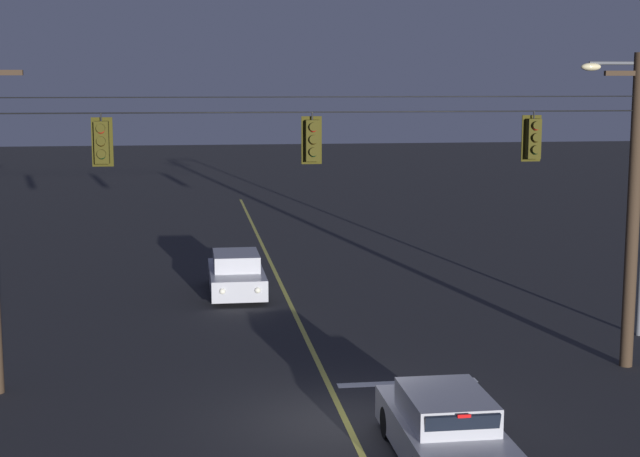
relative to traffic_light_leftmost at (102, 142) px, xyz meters
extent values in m
plane|color=#28282B|center=(5.13, -3.03, -5.78)|extent=(180.00, 180.00, 0.00)
cube|color=#D1C64C|center=(5.13, 6.02, -5.78)|extent=(0.14, 60.00, 0.01)
cube|color=silver|center=(7.03, -0.58, -5.78)|extent=(3.40, 0.36, 0.01)
cylinder|color=#38281C|center=(12.83, 0.02, -1.86)|extent=(0.32, 0.32, 7.83)
cube|color=#38281C|center=(12.83, 0.02, 1.55)|extent=(1.80, 0.12, 0.12)
cylinder|color=slate|center=(12.83, 0.02, 1.20)|extent=(0.12, 0.12, 0.18)
cylinder|color=black|center=(5.13, 0.02, 0.65)|extent=(15.39, 0.03, 0.03)
cylinder|color=black|center=(5.13, 0.02, 1.00)|extent=(15.39, 0.02, 0.02)
cylinder|color=black|center=(0.00, 0.02, 0.56)|extent=(0.04, 0.04, 0.18)
cube|color=#332D0A|center=(0.00, 0.02, -0.01)|extent=(0.32, 0.26, 0.96)
cube|color=#332D0A|center=(0.00, 0.16, -0.01)|extent=(0.48, 0.03, 1.12)
sphere|color=red|center=(0.00, -0.14, 0.28)|extent=(0.17, 0.17, 0.17)
cylinder|color=#332D0A|center=(0.00, -0.18, 0.33)|extent=(0.20, 0.10, 0.20)
sphere|color=#3D280A|center=(0.00, -0.14, -0.01)|extent=(0.17, 0.17, 0.17)
cylinder|color=#332D0A|center=(0.00, -0.18, 0.04)|extent=(0.20, 0.10, 0.20)
sphere|color=black|center=(0.00, -0.14, -0.29)|extent=(0.17, 0.17, 0.17)
cylinder|color=#332D0A|center=(0.00, -0.18, -0.25)|extent=(0.20, 0.10, 0.20)
cylinder|color=black|center=(4.81, 0.02, 0.56)|extent=(0.04, 0.04, 0.18)
cube|color=#332D0A|center=(4.81, 0.02, -0.01)|extent=(0.32, 0.26, 0.96)
cube|color=#332D0A|center=(4.81, 0.16, -0.01)|extent=(0.48, 0.03, 1.12)
sphere|color=red|center=(4.81, -0.14, 0.28)|extent=(0.17, 0.17, 0.17)
cylinder|color=#332D0A|center=(4.81, -0.18, 0.33)|extent=(0.20, 0.10, 0.20)
sphere|color=#3D280A|center=(4.81, -0.14, -0.01)|extent=(0.17, 0.17, 0.17)
cylinder|color=#332D0A|center=(4.81, -0.18, 0.04)|extent=(0.20, 0.10, 0.20)
sphere|color=black|center=(4.81, -0.14, -0.29)|extent=(0.17, 0.17, 0.17)
cylinder|color=#332D0A|center=(4.81, -0.18, -0.25)|extent=(0.20, 0.10, 0.20)
cylinder|color=black|center=(10.18, 0.02, 0.56)|extent=(0.04, 0.04, 0.18)
cube|color=#332D0A|center=(10.18, 0.02, -0.01)|extent=(0.32, 0.26, 0.96)
cube|color=#332D0A|center=(10.18, 0.16, -0.01)|extent=(0.48, 0.03, 1.12)
sphere|color=red|center=(10.18, -0.14, 0.28)|extent=(0.17, 0.17, 0.17)
cylinder|color=#332D0A|center=(10.18, -0.18, 0.33)|extent=(0.20, 0.10, 0.20)
sphere|color=#3D280A|center=(10.18, -0.14, -0.01)|extent=(0.17, 0.17, 0.17)
cylinder|color=#332D0A|center=(10.18, -0.18, 0.04)|extent=(0.20, 0.10, 0.20)
sphere|color=black|center=(10.18, -0.14, -0.29)|extent=(0.17, 0.17, 0.17)
cylinder|color=#332D0A|center=(10.18, -0.18, -0.25)|extent=(0.20, 0.10, 0.20)
cube|color=#A5A5AD|center=(6.62, -5.36, -5.27)|extent=(1.80, 4.30, 0.68)
cube|color=#A5A5AD|center=(6.62, -5.48, -4.66)|extent=(1.51, 2.15, 0.54)
cube|color=black|center=(6.62, -4.55, -4.66)|extent=(1.40, 0.21, 0.48)
cube|color=black|center=(6.62, -6.55, -4.66)|extent=(1.37, 0.18, 0.46)
cylinder|color=black|center=(5.82, -4.03, -5.46)|extent=(0.22, 0.64, 0.64)
cylinder|color=black|center=(7.41, -4.03, -5.46)|extent=(0.22, 0.64, 0.64)
cube|color=red|center=(6.62, -6.65, -4.43)|extent=(0.24, 0.04, 0.06)
cube|color=#A5A5AD|center=(3.50, 9.82, -5.27)|extent=(1.80, 4.30, 0.68)
cube|color=#A5A5AD|center=(3.50, 9.94, -4.66)|extent=(1.51, 2.15, 0.54)
cube|color=black|center=(3.50, 9.00, -4.66)|extent=(1.40, 0.21, 0.48)
cube|color=black|center=(3.50, 11.00, -4.66)|extent=(1.37, 0.18, 0.46)
cylinder|color=black|center=(4.29, 8.48, -5.46)|extent=(0.22, 0.64, 0.64)
cylinder|color=black|center=(2.70, 8.48, -5.46)|extent=(0.22, 0.64, 0.64)
cylinder|color=black|center=(4.29, 11.15, -5.46)|extent=(0.22, 0.64, 0.64)
cylinder|color=black|center=(2.70, 11.15, -5.46)|extent=(0.22, 0.64, 0.64)
sphere|color=white|center=(4.05, 7.65, -5.21)|extent=(0.20, 0.20, 0.20)
sphere|color=white|center=(2.94, 7.65, -5.21)|extent=(0.20, 0.20, 0.20)
cylinder|color=#4C4F54|center=(13.61, 2.79, 1.85)|extent=(1.80, 0.10, 0.10)
ellipsoid|color=beige|center=(12.76, 2.79, 1.75)|extent=(0.56, 0.30, 0.22)
camera|label=1|loc=(1.87, -22.38, 1.39)|focal=54.31mm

